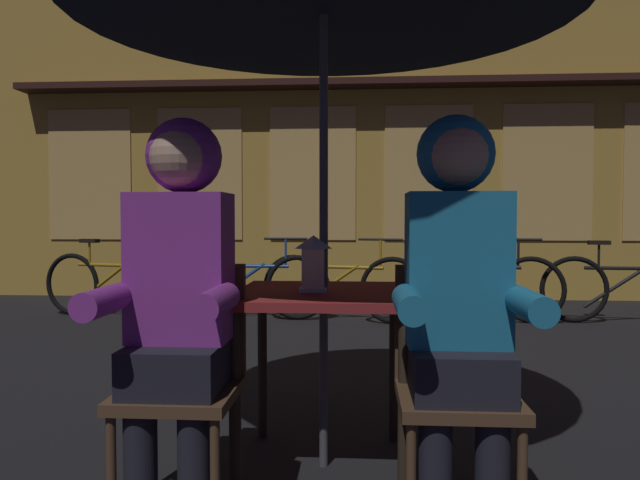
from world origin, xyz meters
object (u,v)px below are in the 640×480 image
(bicycle_nearest, at_px, (113,284))
(bicycle_fourth, at_px, (477,286))
(bicycle_third, at_px, (342,287))
(potted_plant, at_px, (151,262))
(person_left_hooded, at_px, (179,274))
(lantern, at_px, (314,262))
(person_right_hooded, at_px, (458,276))
(cafe_table, at_px, (324,315))
(bicycle_second, at_px, (248,285))
(chair_left, at_px, (184,372))
(chair_right, at_px, (454,376))
(bicycle_fifth, at_px, (629,289))

(bicycle_nearest, xyz_separation_m, bicycle_fourth, (3.74, 0.06, 0.00))
(bicycle_third, distance_m, potted_plant, 2.20)
(person_left_hooded, xyz_separation_m, bicycle_fourth, (1.81, 3.99, -0.50))
(bicycle_nearest, bearing_deg, lantern, -56.10)
(bicycle_fourth, bearing_deg, person_right_hooded, -102.06)
(cafe_table, relative_size, person_left_hooded, 0.53)
(person_left_hooded, bearing_deg, bicycle_second, 97.41)
(bicycle_second, relative_size, bicycle_fourth, 1.02)
(potted_plant, bearing_deg, bicycle_third, -13.26)
(chair_left, distance_m, bicycle_fourth, 4.33)
(chair_left, distance_m, bicycle_nearest, 4.32)
(lantern, bearing_deg, bicycle_nearest, 123.90)
(lantern, distance_m, chair_right, 0.73)
(person_right_hooded, relative_size, bicycle_nearest, 0.85)
(chair_right, bearing_deg, potted_plant, 121.55)
(cafe_table, distance_m, chair_left, 0.62)
(lantern, height_order, bicycle_fourth, lantern)
(lantern, xyz_separation_m, chair_left, (-0.44, -0.35, -0.37))
(lantern, relative_size, bicycle_third, 0.14)
(lantern, relative_size, bicycle_second, 0.14)
(person_left_hooded, distance_m, potted_plant, 4.67)
(bicycle_fifth, bearing_deg, chair_right, -120.85)
(lantern, bearing_deg, person_left_hooded, -137.55)
(bicycle_fourth, bearing_deg, person_left_hooded, -114.44)
(bicycle_third, xyz_separation_m, potted_plant, (-2.13, 0.50, 0.20))
(chair_right, distance_m, bicycle_second, 4.13)
(lantern, xyz_separation_m, person_left_hooded, (-0.44, -0.40, -0.01))
(bicycle_nearest, xyz_separation_m, potted_plant, (0.25, 0.43, 0.20))
(chair_right, distance_m, person_left_hooded, 1.03)
(bicycle_fourth, bearing_deg, bicycle_fifth, -3.77)
(chair_right, bearing_deg, bicycle_third, 97.63)
(chair_right, bearing_deg, bicycle_fourth, 77.77)
(person_right_hooded, bearing_deg, bicycle_nearest, 126.35)
(bicycle_second, bearing_deg, potted_plant, 159.33)
(lantern, distance_m, person_right_hooded, 0.66)
(bicycle_fourth, height_order, potted_plant, potted_plant)
(person_right_hooded, distance_m, bicycle_fourth, 4.11)
(person_right_hooded, relative_size, bicycle_fifth, 0.83)
(bicycle_second, bearing_deg, bicycle_fifth, -0.25)
(chair_right, height_order, bicycle_nearest, chair_right)
(chair_right, distance_m, potted_plant, 5.04)
(cafe_table, height_order, bicycle_second, bicycle_second)
(cafe_table, xyz_separation_m, chair_right, (0.48, -0.37, -0.15))
(chair_right, relative_size, bicycle_second, 0.52)
(bicycle_second, xyz_separation_m, potted_plant, (-1.17, 0.44, 0.20))
(chair_left, xyz_separation_m, bicycle_second, (-0.51, 3.85, -0.14))
(lantern, relative_size, bicycle_fifth, 0.14)
(bicycle_fourth, bearing_deg, potted_plant, 174.08)
(bicycle_third, bearing_deg, bicycle_second, 176.36)
(lantern, xyz_separation_m, person_right_hooded, (0.52, -0.40, -0.01))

